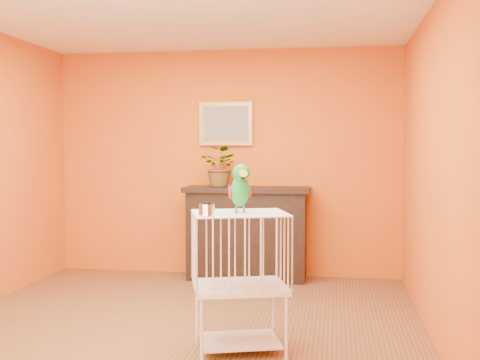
# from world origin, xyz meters

# --- Properties ---
(ground) EXTENTS (4.50, 4.50, 0.00)m
(ground) POSITION_xyz_m (0.00, 0.00, 0.00)
(ground) COLOR brown
(ground) RESTS_ON ground
(room_shell) EXTENTS (4.50, 4.50, 4.50)m
(room_shell) POSITION_xyz_m (0.00, 0.00, 1.58)
(room_shell) COLOR #D45F13
(room_shell) RESTS_ON ground
(console_cabinet) EXTENTS (1.39, 0.50, 1.04)m
(console_cabinet) POSITION_xyz_m (0.28, 2.01, 0.52)
(console_cabinet) COLOR black
(console_cabinet) RESTS_ON ground
(potted_plant) EXTENTS (0.55, 0.58, 0.36)m
(potted_plant) POSITION_xyz_m (-0.02, 2.03, 1.21)
(potted_plant) COLOR #26722D
(potted_plant) RESTS_ON console_cabinet
(framed_picture) EXTENTS (0.62, 0.04, 0.50)m
(framed_picture) POSITION_xyz_m (0.00, 2.22, 1.75)
(framed_picture) COLOR #B58440
(framed_picture) RESTS_ON room_shell
(birdcage) EXTENTS (0.77, 0.67, 1.01)m
(birdcage) POSITION_xyz_m (0.58, -0.40, 0.52)
(birdcage) COLOR white
(birdcage) RESTS_ON ground
(feed_cup) EXTENTS (0.11, 0.11, 0.08)m
(feed_cup) POSITION_xyz_m (0.40, -0.66, 1.05)
(feed_cup) COLOR silver
(feed_cup) RESTS_ON birdcage
(parrot) EXTENTS (0.19, 0.31, 0.35)m
(parrot) POSITION_xyz_m (0.58, -0.39, 1.19)
(parrot) COLOR #59544C
(parrot) RESTS_ON birdcage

